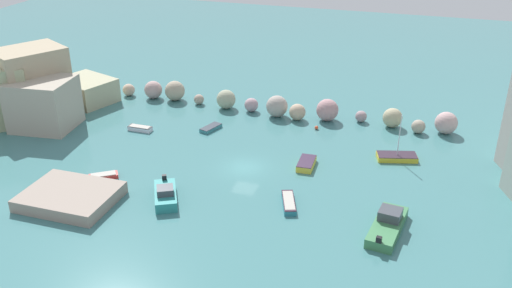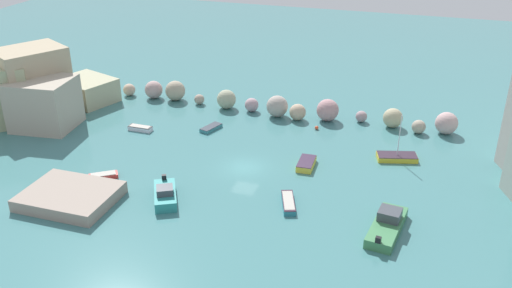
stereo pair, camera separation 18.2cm
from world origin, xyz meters
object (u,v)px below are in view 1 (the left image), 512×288
channel_buoy (316,128)px  moored_boat_7 (211,128)px  moored_boat_0 (388,225)px  moored_boat_1 (397,157)px  moored_boat_4 (140,128)px  moored_boat_6 (306,164)px  stone_dock (70,197)px  moored_boat_5 (103,176)px  moored_boat_3 (289,202)px  moored_boat_2 (165,195)px

channel_buoy → moored_boat_7: bearing=-161.7°
moored_boat_0 → moored_boat_1: (-0.44, 13.97, -0.27)m
moored_boat_0 → moored_boat_4: size_ratio=2.29×
channel_buoy → moored_boat_6: (1.04, -9.74, 0.12)m
stone_dock → channel_buoy: (18.27, 23.47, -0.36)m
stone_dock → moored_boat_7: 20.44m
moored_boat_5 → moored_boat_6: 20.83m
channel_buoy → moored_boat_6: size_ratio=0.14×
moored_boat_3 → moored_boat_4: bearing=43.4°
moored_boat_5 → moored_boat_7: size_ratio=0.95×
moored_boat_0 → moored_boat_1: bearing=9.3°
stone_dock → moored_boat_5: stone_dock is taller
stone_dock → moored_boat_3: size_ratio=2.06×
stone_dock → moored_boat_1: 33.63m
moored_boat_2 → moored_boat_7: (-2.15, 16.50, -0.39)m
channel_buoy → moored_boat_3: bearing=-86.0°
moored_boat_3 → moored_boat_6: moored_boat_6 is taller
channel_buoy → moored_boat_4: size_ratio=0.16×
stone_dock → channel_buoy: size_ratio=18.16×
moored_boat_5 → moored_boat_7: 15.62m
moored_boat_3 → moored_boat_6: bearing=-18.1°
stone_dock → moored_boat_5: (0.42, 4.95, -0.35)m
moored_boat_6 → moored_boat_2: bearing=-47.8°
channel_buoy → moored_boat_3: moored_boat_3 is taller
moored_boat_1 → moored_boat_2: (-19.88, -15.33, 0.28)m
moored_boat_0 → moored_boat_6: bearing=52.3°
moored_boat_3 → moored_boat_4: (-21.33, 10.86, 0.01)m
moored_boat_5 → moored_boat_1: bearing=170.0°
stone_dock → moored_boat_4: size_ratio=2.83×
moored_boat_6 → moored_boat_1: bearing=115.2°
moored_boat_6 → moored_boat_0: bearing=42.7°
moored_boat_5 → moored_boat_7: moored_boat_5 is taller
channel_buoy → moored_boat_3: size_ratio=0.11×
moored_boat_6 → moored_boat_7: moored_boat_6 is taller
moored_boat_7 → moored_boat_0: bearing=-105.9°
stone_dock → moored_boat_5: 4.98m
moored_boat_4 → moored_boat_0: bearing=-21.2°
moored_boat_3 → moored_boat_6: size_ratio=1.23×
stone_dock → moored_boat_3: bearing=16.4°
moored_boat_3 → moored_boat_7: bearing=24.6°
moored_boat_0 → moored_boat_2: size_ratio=1.31×
moored_boat_1 → moored_boat_4: size_ratio=1.75×
moored_boat_1 → moored_boat_2: 25.11m
moored_boat_3 → moored_boat_6: (-0.21, 7.96, 0.06)m
moored_boat_3 → moored_boat_1: bearing=-54.3°
moored_boat_4 → moored_boat_5: (2.22, -11.66, -0.06)m
moored_boat_1 → moored_boat_6: size_ratio=1.56×
moored_boat_0 → moored_boat_6: (-9.33, 9.39, -0.26)m
channel_buoy → moored_boat_2: (-9.94, -20.49, 0.38)m
channel_buoy → moored_boat_5: size_ratio=0.15×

